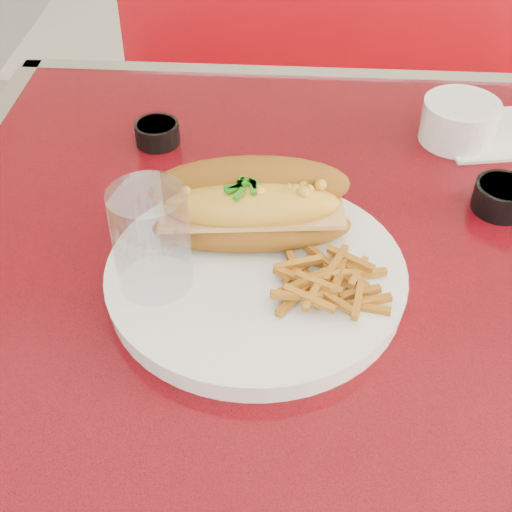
# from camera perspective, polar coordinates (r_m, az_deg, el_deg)

# --- Properties ---
(diner_table) EXTENTS (1.23, 0.83, 0.77)m
(diner_table) POSITION_cam_1_polar(r_m,az_deg,el_deg) (0.93, 13.65, -6.80)
(diner_table) COLOR red
(diner_table) RESTS_ON ground
(booth_bench_far) EXTENTS (1.20, 0.51, 0.90)m
(booth_bench_far) POSITION_cam_1_polar(r_m,az_deg,el_deg) (1.75, 9.02, 6.07)
(booth_bench_far) COLOR #A50B14
(booth_bench_far) RESTS_ON ground
(dinner_plate) EXTENTS (0.40, 0.40, 0.02)m
(dinner_plate) POSITION_cam_1_polar(r_m,az_deg,el_deg) (0.74, -0.00, -1.61)
(dinner_plate) COLOR white
(dinner_plate) RESTS_ON diner_table
(mac_hoagie) EXTENTS (0.22, 0.12, 0.09)m
(mac_hoagie) POSITION_cam_1_polar(r_m,az_deg,el_deg) (0.75, -0.36, 4.06)
(mac_hoagie) COLOR #925817
(mac_hoagie) RESTS_ON dinner_plate
(fries_pile) EXTENTS (0.11, 0.10, 0.03)m
(fries_pile) POSITION_cam_1_polar(r_m,az_deg,el_deg) (0.70, 5.70, -2.02)
(fries_pile) COLOR orange
(fries_pile) RESTS_ON dinner_plate
(fork) EXTENTS (0.03, 0.15, 0.00)m
(fork) POSITION_cam_1_polar(r_m,az_deg,el_deg) (0.77, 5.16, 1.29)
(fork) COLOR silver
(fork) RESTS_ON dinner_plate
(gravy_ramekin) EXTENTS (0.12, 0.12, 0.06)m
(gravy_ramekin) POSITION_cam_1_polar(r_m,az_deg,el_deg) (0.99, 15.98, 10.41)
(gravy_ramekin) COLOR white
(gravy_ramekin) RESTS_ON diner_table
(sauce_cup_left) EXTENTS (0.07, 0.07, 0.03)m
(sauce_cup_left) POSITION_cam_1_polar(r_m,az_deg,el_deg) (0.96, -7.92, 9.78)
(sauce_cup_left) COLOR black
(sauce_cup_left) RESTS_ON diner_table
(sauce_cup_right) EXTENTS (0.07, 0.07, 0.03)m
(sauce_cup_right) POSITION_cam_1_polar(r_m,az_deg,el_deg) (0.88, 19.11, 4.57)
(sauce_cup_right) COLOR black
(sauce_cup_right) RESTS_ON diner_table
(water_tumbler) EXTENTS (0.10, 0.10, 0.13)m
(water_tumbler) POSITION_cam_1_polar(r_m,az_deg,el_deg) (0.69, -8.27, 0.58)
(water_tumbler) COLOR #A7C0D6
(water_tumbler) RESTS_ON diner_table
(paper_napkin) EXTENTS (0.15, 0.15, 0.00)m
(paper_napkin) POSITION_cam_1_polar(r_m,az_deg,el_deg) (1.02, 18.16, 9.26)
(paper_napkin) COLOR white
(paper_napkin) RESTS_ON diner_table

